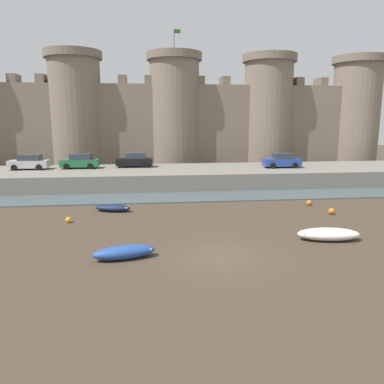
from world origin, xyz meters
TOP-DOWN VIEW (x-y plane):
  - ground_plane at (0.00, 0.00)m, footprint 160.00×160.00m
  - water_channel at (0.00, 15.29)m, footprint 80.00×4.50m
  - quay_road at (0.00, 22.54)m, footprint 64.51×10.00m
  - castle at (-0.00, 33.88)m, footprint 59.92×7.42m
  - rowboat_near_channel_left at (-5.03, 0.31)m, footprint 3.38×1.65m
  - rowboat_midflat_centre at (6.95, 2.01)m, footprint 3.86×1.86m
  - rowboat_near_channel_right at (-6.56, 10.71)m, footprint 3.01×1.70m
  - mooring_buoy_near_channel at (10.12, 7.89)m, footprint 0.48×0.48m
  - mooring_buoy_near_shore at (-9.35, 7.76)m, footprint 0.41×0.41m
  - mooring_buoy_mid_mud at (9.67, 10.96)m, footprint 0.44×0.44m
  - car_quay_east at (-11.25, 24.06)m, footprint 4.13×1.94m
  - car_quay_centre_west at (11.29, 22.21)m, footprint 4.13×1.94m
  - car_quay_west at (-5.24, 24.55)m, footprint 4.13×1.94m
  - car_quay_centre_east at (-16.58, 23.74)m, footprint 4.13×1.94m

SIDE VIEW (x-z plane):
  - ground_plane at x=0.00m, z-range 0.00..0.00m
  - water_channel at x=0.00m, z-range 0.00..0.10m
  - mooring_buoy_near_shore at x=-9.35m, z-range 0.00..0.41m
  - mooring_buoy_mid_mud at x=9.67m, z-range 0.00..0.44m
  - mooring_buoy_near_channel at x=10.12m, z-range 0.00..0.48m
  - rowboat_near_channel_right at x=-6.56m, z-range 0.02..0.59m
  - rowboat_near_channel_left at x=-5.03m, z-range 0.02..0.73m
  - rowboat_midflat_centre at x=6.95m, z-range 0.02..0.75m
  - quay_road at x=0.00m, z-range 0.00..1.75m
  - car_quay_east at x=-11.25m, z-range 1.72..3.34m
  - car_quay_centre_west at x=11.29m, z-range 1.72..3.34m
  - car_quay_west at x=-5.24m, z-range 1.72..3.34m
  - car_quay_centre_east at x=-16.58m, z-range 1.72..3.34m
  - castle at x=0.00m, z-range -2.07..16.73m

